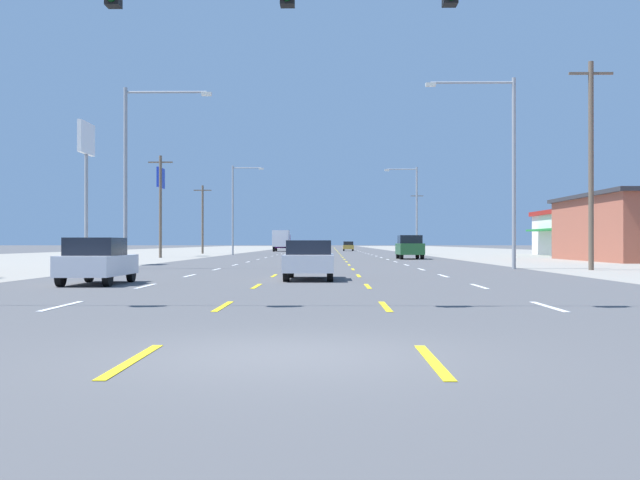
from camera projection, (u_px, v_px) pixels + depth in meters
ground_plane at (324, 256)px, 75.31m from camera, size 572.00×572.00×0.00m
lot_apron_left at (76, 256)px, 75.62m from camera, size 28.00×440.00×0.01m
lot_apron_right at (574, 256)px, 75.00m from camera, size 28.00×440.00×0.01m
lane_markings at (326, 252)px, 113.81m from camera, size 10.64×227.60×0.01m
signal_span_wire at (301, 65)px, 15.91m from camera, size 25.78×0.52×8.57m
hatchback_far_left_nearest at (97, 261)px, 24.99m from camera, size 1.72×3.90×1.54m
sedan_center_turn_near at (309, 259)px, 28.20m from camera, size 1.80×4.50×1.46m
suv_far_right_mid at (410, 247)px, 63.19m from camera, size 1.98×4.90×1.98m
sedan_inner_left_midfar at (297, 247)px, 94.37m from camera, size 1.80×4.50×1.46m
sedan_inner_left_far at (302, 247)px, 113.43m from camera, size 1.80×4.50×1.46m
box_truck_far_left_farther at (282, 240)px, 116.89m from camera, size 2.40×7.20×3.23m
hatchback_inner_right_farthest at (348, 246)px, 123.55m from camera, size 1.72×3.90×1.54m
hatchback_inner_left_distant_a at (307, 246)px, 139.02m from camera, size 1.72×3.90×1.54m
storefront_right_row_1 at (639, 227)px, 56.95m from camera, size 9.07×16.44×5.03m
storefront_right_row_2 at (616, 232)px, 78.28m from camera, size 14.42×18.45×4.85m
pole_sign_left_row_1 at (86, 153)px, 46.47m from camera, size 0.24×2.70×8.76m
pole_sign_left_row_2 at (161, 187)px, 75.87m from camera, size 0.24×2.74×8.86m
streetlight_left_row_0 at (135, 162)px, 39.65m from camera, size 4.62×0.26×9.51m
streetlight_right_row_0 at (504, 157)px, 39.41m from camera, size 4.69×0.26×9.97m
streetlight_left_row_1 at (236, 204)px, 83.61m from camera, size 3.51×0.26×9.88m
streetlight_right_row_1 at (414, 205)px, 83.36m from camera, size 3.65×0.26×9.70m
utility_pole_right_row_0 at (591, 162)px, 37.85m from camera, size 2.20×0.26×10.44m
utility_pole_left_row_1 at (160, 205)px, 68.15m from camera, size 2.20×0.26×9.21m
utility_pole_left_row_2 at (203, 218)px, 93.66m from camera, size 2.20×0.26×8.44m
utility_pole_right_row_3 at (417, 220)px, 130.89m from camera, size 2.20×0.26×10.03m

